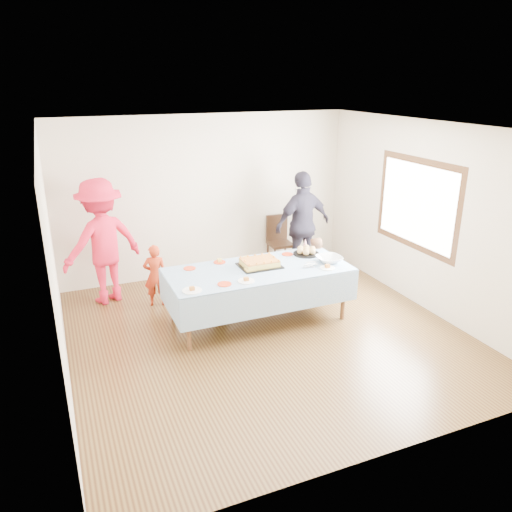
{
  "coord_description": "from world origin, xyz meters",
  "views": [
    {
      "loc": [
        -2.42,
        -5.43,
        3.25
      ],
      "look_at": [
        -0.02,
        0.3,
        1.01
      ],
      "focal_mm": 35.0,
      "sensor_mm": 36.0,
      "label": 1
    }
  ],
  "objects_px": {
    "dining_chair": "(279,238)",
    "adult_left": "(102,242)",
    "party_table": "(258,273)",
    "birthday_cake": "(260,263)"
  },
  "relations": [
    {
      "from": "dining_chair",
      "to": "adult_left",
      "type": "relative_size",
      "value": 0.49
    },
    {
      "from": "party_table",
      "to": "birthday_cake",
      "type": "relative_size",
      "value": 4.45
    },
    {
      "from": "birthday_cake",
      "to": "dining_chair",
      "type": "bearing_deg",
      "value": 57.5
    },
    {
      "from": "adult_left",
      "to": "dining_chair",
      "type": "bearing_deg",
      "value": 166.13
    },
    {
      "from": "party_table",
      "to": "dining_chair",
      "type": "distance_m",
      "value": 2.23
    },
    {
      "from": "party_table",
      "to": "adult_left",
      "type": "relative_size",
      "value": 1.32
    },
    {
      "from": "party_table",
      "to": "adult_left",
      "type": "height_order",
      "value": "adult_left"
    },
    {
      "from": "party_table",
      "to": "birthday_cake",
      "type": "distance_m",
      "value": 0.14
    },
    {
      "from": "adult_left",
      "to": "party_table",
      "type": "bearing_deg",
      "value": 120.54
    },
    {
      "from": "birthday_cake",
      "to": "dining_chair",
      "type": "relative_size",
      "value": 0.6
    }
  ]
}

